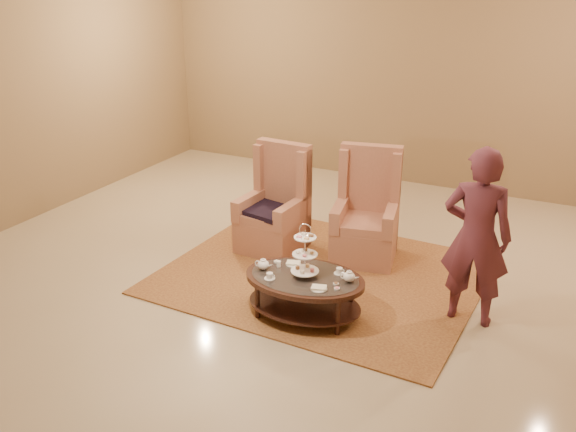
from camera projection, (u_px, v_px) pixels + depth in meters
The scene contains 8 objects.
ground at pixel (292, 294), 6.58m from camera, with size 8.00×8.00×0.00m, color #BCAC8C.
ceiling at pixel (292, 294), 6.58m from camera, with size 8.00×8.00×0.02m, color beige.
wall_back at pixel (414, 67), 9.25m from camera, with size 8.00×0.04×3.50m, color olive.
rug at pixel (322, 275), 6.97m from camera, with size 3.36×2.84×0.02m.
tea_table at pixel (305, 284), 6.05m from camera, with size 1.21×0.88×0.97m.
armchair_left at pixel (276, 214), 7.49m from camera, with size 0.72×0.74×1.25m.
armchair_right at pixel (366, 222), 7.26m from camera, with size 0.82×0.84×1.28m.
person at pixel (476, 237), 5.81m from camera, with size 0.65×0.45×1.71m.
Camera 1 is at (2.54, -5.21, 3.21)m, focal length 40.00 mm.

